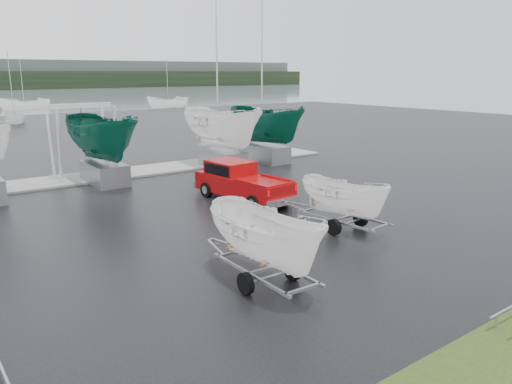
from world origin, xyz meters
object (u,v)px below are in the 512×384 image
(trailer_hitched, at_px, (346,166))
(boat_hoist, at_px, (82,131))
(trailer_parked, at_px, (266,188))
(pickup_truck, at_px, (239,180))

(trailer_hitched, relative_size, boat_hoist, 1.07)
(trailer_parked, bearing_deg, pickup_truck, 61.21)
(pickup_truck, height_order, boat_hoist, boat_hoist)
(pickup_truck, xyz_separation_m, boat_hoist, (-4.18, 8.86, 1.76))
(pickup_truck, relative_size, trailer_hitched, 1.22)
(boat_hoist, bearing_deg, pickup_truck, -64.74)
(boat_hoist, bearing_deg, trailer_parked, -92.25)
(trailer_parked, xyz_separation_m, boat_hoist, (0.67, 17.13, -0.10))
(pickup_truck, bearing_deg, trailer_parked, -125.55)
(trailer_parked, height_order, boat_hoist, trailer_parked)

